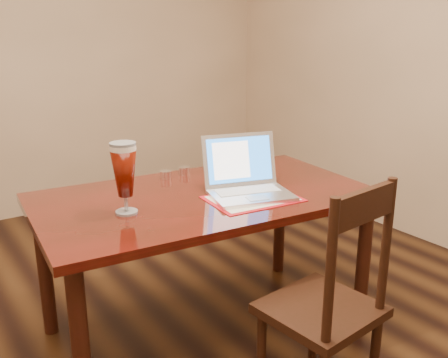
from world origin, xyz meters
TOP-DOWN VIEW (x-y plane):
  - dining_table at (0.35, 0.31)m, footprint 1.61×1.01m
  - dining_chair at (0.46, -0.40)m, footprint 0.44×0.42m

SIDE VIEW (x-z plane):
  - dining_chair at x=0.46m, z-range -0.03..0.92m
  - dining_table at x=0.35m, z-range 0.14..1.16m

